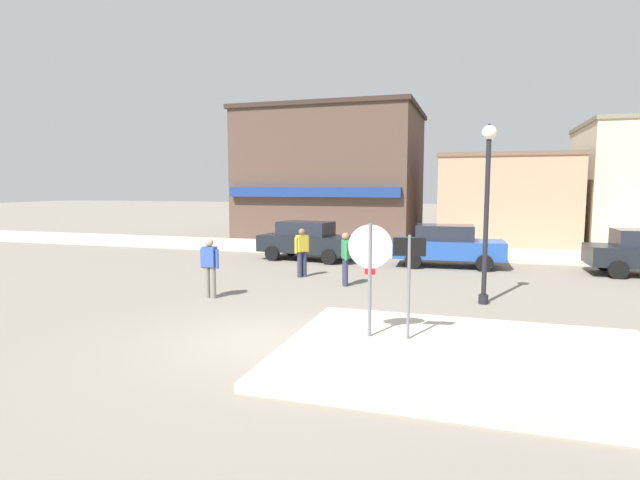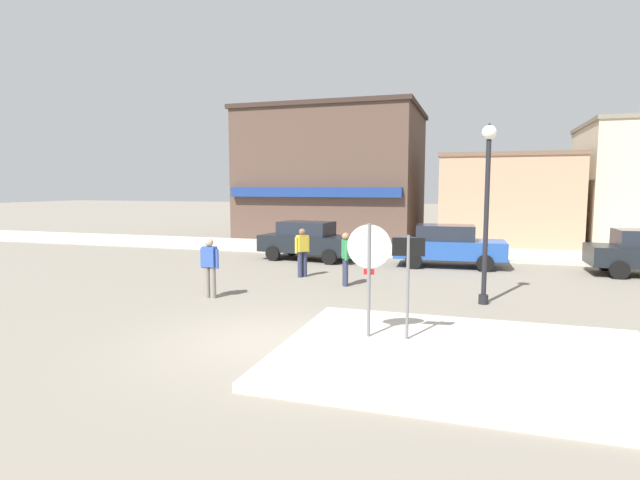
% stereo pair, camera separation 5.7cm
% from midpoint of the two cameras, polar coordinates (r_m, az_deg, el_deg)
% --- Properties ---
extents(ground_plane, '(160.00, 160.00, 0.00)m').
position_cam_midpoint_polar(ground_plane, '(9.92, -5.97, -11.39)').
color(ground_plane, gray).
extents(sidewalk_corner, '(6.40, 4.80, 0.15)m').
position_cam_midpoint_polar(sidewalk_corner, '(9.12, 16.52, -12.70)').
color(sidewalk_corner, beige).
rests_on(sidewalk_corner, ground).
extents(kerb_far, '(80.00, 4.00, 0.15)m').
position_cam_midpoint_polar(kerb_far, '(23.13, 7.91, -1.15)').
color(kerb_far, beige).
rests_on(kerb_far, ground).
extents(stop_sign, '(0.81, 0.14, 2.30)m').
position_cam_midpoint_polar(stop_sign, '(9.39, 5.79, -2.88)').
color(stop_sign, slate).
rests_on(stop_sign, ground).
extents(one_way_sign, '(0.60, 0.10, 2.10)m').
position_cam_midpoint_polar(one_way_sign, '(9.35, 10.19, -4.13)').
color(one_way_sign, slate).
rests_on(one_way_sign, ground).
extents(lamp_post, '(0.36, 0.36, 4.54)m').
position_cam_midpoint_polar(lamp_post, '(13.16, 18.70, 5.71)').
color(lamp_post, black).
rests_on(lamp_post, ground).
extents(parked_car_nearest, '(4.17, 2.23, 1.56)m').
position_cam_midpoint_polar(parked_car_nearest, '(20.34, -1.21, -0.00)').
color(parked_car_nearest, black).
rests_on(parked_car_nearest, ground).
extents(parked_car_second, '(4.09, 2.04, 1.56)m').
position_cam_midpoint_polar(parked_car_second, '(19.20, 14.51, -0.56)').
color(parked_car_second, '#234C9E').
rests_on(parked_car_second, ground).
extents(pedestrian_crossing_near, '(0.55, 0.23, 1.61)m').
position_cam_midpoint_polar(pedestrian_crossing_near, '(13.67, -12.38, -2.91)').
color(pedestrian_crossing_near, gray).
rests_on(pedestrian_crossing_near, ground).
extents(pedestrian_crossing_far, '(0.41, 0.49, 1.61)m').
position_cam_midpoint_polar(pedestrian_crossing_far, '(16.45, -1.94, -1.26)').
color(pedestrian_crossing_far, '#2D334C').
rests_on(pedestrian_crossing_far, ground).
extents(pedestrian_kerb_side, '(0.33, 0.55, 1.61)m').
position_cam_midpoint_polar(pedestrian_kerb_side, '(15.00, 3.03, -1.98)').
color(pedestrian_kerb_side, '#2D334C').
rests_on(pedestrian_kerb_side, ground).
extents(building_corner_shop, '(9.96, 8.54, 7.39)m').
position_cam_midpoint_polar(building_corner_shop, '(29.78, 1.77, 7.50)').
color(building_corner_shop, brown).
rests_on(building_corner_shop, ground).
extents(building_storefront_left_near, '(6.51, 6.07, 4.58)m').
position_cam_midpoint_polar(building_storefront_left_near, '(27.42, 20.56, 4.30)').
color(building_storefront_left_near, tan).
rests_on(building_storefront_left_near, ground).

